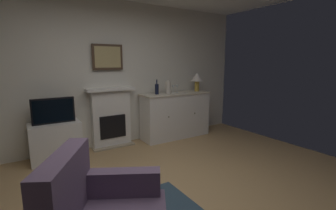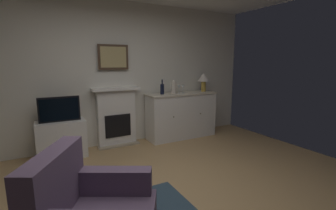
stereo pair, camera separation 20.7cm
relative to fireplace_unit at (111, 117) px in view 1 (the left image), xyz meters
The scene contains 12 objects.
ground_plane 2.25m from the fireplace_unit, 90.99° to the right, with size 5.98×4.66×0.10m, color tan.
wall_rear 0.79m from the fireplace_unit, 106.37° to the left, with size 5.98×0.06×2.66m, color silver.
fireplace_unit is the anchor object (origin of this frame).
framed_picture 1.10m from the fireplace_unit, 90.00° to the left, with size 0.55×0.04×0.45m.
sideboard_cabinet 1.34m from the fireplace_unit, ahead, with size 1.47×0.49×0.93m.
table_lamp 1.99m from the fireplace_unit, ahead, with size 0.26×0.26×0.40m.
wine_bottle 1.03m from the fireplace_unit, ahead, with size 0.08×0.08×0.29m.
wine_glass_left 1.36m from the fireplace_unit, ahead, with size 0.07×0.07×0.16m.
wine_glass_center 1.46m from the fireplace_unit, ahead, with size 0.07×0.07×0.16m.
vase_decorative 1.24m from the fireplace_unit, 11.62° to the right, with size 0.11×0.11×0.28m.
tv_cabinet 1.02m from the fireplace_unit, behind, with size 0.75×0.42×0.61m.
tv_set 1.03m from the fireplace_unit, 169.23° to the right, with size 0.62×0.07×0.40m.
Camera 1 is at (-1.36, -2.03, 1.56)m, focal length 25.49 mm.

